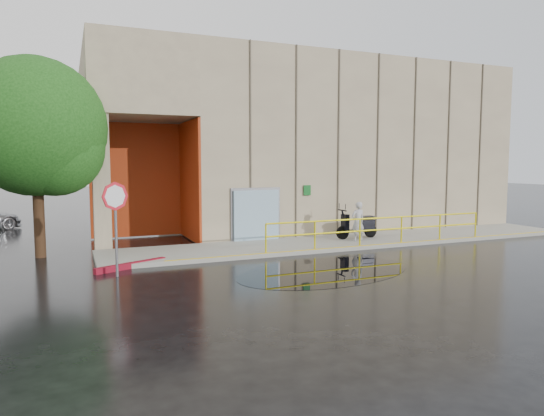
{
  "coord_description": "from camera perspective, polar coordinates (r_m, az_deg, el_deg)",
  "views": [
    {
      "loc": [
        -6.69,
        -12.12,
        3.22
      ],
      "look_at": [
        -0.33,
        3.0,
        1.71
      ],
      "focal_mm": 32.0,
      "sensor_mm": 36.0,
      "label": 1
    }
  ],
  "objects": [
    {
      "name": "person",
      "position": [
        19.43,
        10.07,
        -1.57
      ],
      "size": [
        0.58,
        0.39,
        1.56
      ],
      "primitive_type": "imported",
      "rotation": [
        0.0,
        0.0,
        3.18
      ],
      "color": "#ACACB1",
      "rests_on": "sidewalk"
    },
    {
      "name": "puddle",
      "position": [
        14.67,
        6.29,
        -7.43
      ],
      "size": [
        6.35,
        4.61,
        0.01
      ],
      "primitive_type": "cube",
      "rotation": [
        0.0,
        0.0,
        0.2
      ],
      "color": "black",
      "rests_on": "ground"
    },
    {
      "name": "building",
      "position": [
        25.96,
        4.26,
        7.44
      ],
      "size": [
        20.0,
        10.17,
        8.0
      ],
      "color": "gray",
      "rests_on": "ground"
    },
    {
      "name": "sidewalk",
      "position": [
        20.01,
        9.84,
        -3.84
      ],
      "size": [
        20.0,
        3.0,
        0.15
      ],
      "primitive_type": "cube",
      "color": "gray",
      "rests_on": "ground"
    },
    {
      "name": "guardrail",
      "position": [
        18.95,
        12.71,
        -2.56
      ],
      "size": [
        9.56,
        0.06,
        1.03
      ],
      "color": "#DACA0B",
      "rests_on": "sidewalk"
    },
    {
      "name": "ground",
      "position": [
        14.21,
        6.0,
        -7.85
      ],
      "size": [
        120.0,
        120.0,
        0.0
      ],
      "primitive_type": "plane",
      "color": "black",
      "rests_on": "ground"
    },
    {
      "name": "tree_near",
      "position": [
        18.21,
        -25.63,
        8.03
      ],
      "size": [
        4.67,
        4.67,
        6.78
      ],
      "rotation": [
        0.0,
        0.0,
        0.28
      ],
      "color": "black",
      "rests_on": "ground"
    },
    {
      "name": "scooter",
      "position": [
        20.13,
        10.03,
        -1.18
      ],
      "size": [
        1.89,
        0.62,
        1.45
      ],
      "rotation": [
        0.0,
        0.0,
        0.01
      ],
      "color": "black",
      "rests_on": "sidewalk"
    },
    {
      "name": "stop_sign",
      "position": [
        14.33,
        -17.95,
        -0.03
      ],
      "size": [
        0.75,
        0.4,
        2.71
      ],
      "rotation": [
        0.0,
        0.0,
        0.07
      ],
      "color": "slate",
      "rests_on": "ground"
    },
    {
      "name": "red_curb",
      "position": [
        15.63,
        -16.23,
        -6.49
      ],
      "size": [
        2.25,
        1.17,
        0.18
      ],
      "primitive_type": "cube",
      "rotation": [
        0.0,
        0.0,
        0.43
      ],
      "color": "maroon",
      "rests_on": "ground"
    }
  ]
}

